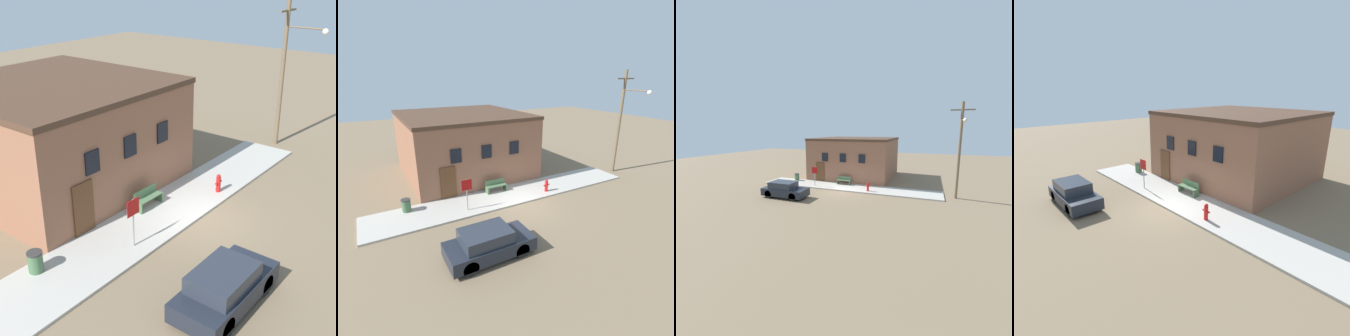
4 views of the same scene
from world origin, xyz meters
TOP-DOWN VIEW (x-y plane):
  - ground_plane at (0.00, 0.00)m, footprint 80.00×80.00m
  - sidewalk at (0.00, 1.44)m, footprint 17.97×2.87m
  - brick_building at (-0.97, 7.39)m, footprint 9.12×9.16m
  - fire_hydrant at (2.40, 0.65)m, footprint 0.45×0.21m
  - stop_sign at (-3.23, 0.74)m, footprint 0.62×0.06m
  - bench at (-0.61, 2.28)m, footprint 1.43×0.44m
  - trash_bin at (-6.39, 2.32)m, footprint 0.53×0.53m
  - utility_pole at (9.90, 1.24)m, footprint 1.80×2.36m
  - parked_car at (-3.88, -3.49)m, footprint 3.87×1.69m

SIDE VIEW (x-z plane):
  - ground_plane at x=0.00m, z-range 0.00..0.00m
  - sidewalk at x=0.00m, z-range 0.00..0.11m
  - trash_bin at x=-6.39m, z-range 0.11..0.86m
  - bench at x=-0.61m, z-range 0.10..0.92m
  - fire_hydrant at x=2.40m, z-range 0.11..0.96m
  - parked_car at x=-3.88m, z-range -0.03..1.33m
  - stop_sign at x=-3.23m, z-range 0.48..2.38m
  - brick_building at x=-0.97m, z-range 0.00..4.81m
  - utility_pole at x=9.90m, z-range 0.37..8.34m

